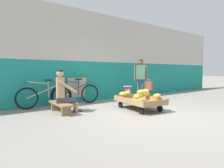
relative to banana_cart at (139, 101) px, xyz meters
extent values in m
plane|color=gray|center=(-0.14, -0.56, -0.24)|extent=(80.00, 80.00, 0.00)
cube|color=#19847A|center=(-0.14, 2.36, 0.49)|extent=(16.00, 0.30, 1.45)
cube|color=#B7B2A8|center=(-0.14, 2.36, 2.11)|extent=(16.00, 0.30, 1.80)
cube|color=#99754C|center=(0.00, 0.00, -0.01)|extent=(1.04, 1.55, 0.05)
cube|color=#99754C|center=(-0.40, 0.06, 0.07)|extent=(0.25, 1.43, 0.10)
cube|color=#99754C|center=(0.40, -0.06, 0.07)|extent=(0.25, 1.43, 0.10)
cube|color=#99754C|center=(0.10, 0.69, 0.07)|extent=(0.84, 0.16, 0.10)
cube|color=#99754C|center=(-0.10, -0.69, 0.07)|extent=(0.84, 0.16, 0.10)
cylinder|color=black|center=(-0.24, 0.54, -0.15)|extent=(0.08, 0.19, 0.18)
cylinder|color=black|center=(0.38, 0.45, -0.15)|extent=(0.08, 0.19, 0.18)
cylinder|color=black|center=(-0.38, -0.45, -0.15)|extent=(0.08, 0.19, 0.18)
cylinder|color=black|center=(0.24, -0.54, -0.15)|extent=(0.08, 0.19, 0.18)
ellipsoid|color=gold|center=(0.31, 0.04, 0.18)|extent=(0.28, 0.24, 0.13)
ellipsoid|color=gold|center=(0.00, -0.06, 0.18)|extent=(0.28, 0.24, 0.13)
ellipsoid|color=gold|center=(0.23, -0.46, 0.18)|extent=(0.26, 0.21, 0.13)
ellipsoid|color=gold|center=(0.06, 0.56, 0.18)|extent=(0.29, 0.25, 0.13)
ellipsoid|color=yellow|center=(-0.30, -0.22, 0.18)|extent=(0.27, 0.22, 0.13)
ellipsoid|color=gold|center=(-0.21, 0.46, 0.18)|extent=(0.26, 0.21, 0.13)
ellipsoid|color=gold|center=(-0.21, -0.28, 0.30)|extent=(0.28, 0.23, 0.13)
ellipsoid|color=yellow|center=(-0.02, -0.26, 0.31)|extent=(0.28, 0.23, 0.13)
cube|color=olive|center=(-1.95, 0.97, 0.00)|extent=(0.36, 1.11, 0.05)
cube|color=olive|center=(-1.93, 1.35, -0.13)|extent=(0.24, 0.09, 0.22)
cube|color=olive|center=(-1.97, 0.58, -0.13)|extent=(0.24, 0.09, 0.22)
cylinder|color=tan|center=(-1.54, 0.95, -0.11)|extent=(0.10, 0.10, 0.27)
cube|color=#4C3D2D|center=(-1.48, 0.93, -0.22)|extent=(0.24, 0.14, 0.04)
cylinder|color=#38425B|center=(-1.73, 1.00, 0.08)|extent=(0.42, 0.23, 0.13)
cylinder|color=tan|center=(-1.58, 0.78, -0.11)|extent=(0.10, 0.10, 0.27)
cube|color=#4C3D2D|center=(-1.53, 0.76, -0.22)|extent=(0.24, 0.14, 0.04)
cylinder|color=#38425B|center=(-1.78, 0.83, 0.08)|extent=(0.42, 0.23, 0.13)
cube|color=#38425B|center=(-1.95, 0.97, 0.10)|extent=(0.29, 0.33, 0.14)
cube|color=tan|center=(-1.95, 0.97, 0.43)|extent=(0.26, 0.36, 0.52)
cylinder|color=tan|center=(-1.74, 1.12, 0.46)|extent=(0.47, 0.20, 0.36)
cylinder|color=tan|center=(-1.84, 0.73, 0.46)|extent=(0.47, 0.20, 0.36)
sphere|color=tan|center=(-1.95, 0.97, 0.80)|extent=(0.19, 0.19, 0.19)
ellipsoid|color=black|center=(-1.95, 0.97, 0.86)|extent=(0.17, 0.17, 0.09)
cube|color=#19847F|center=(0.45, 0.99, -0.09)|extent=(0.36, 0.28, 0.30)
cylinder|color=#28282D|center=(0.45, 0.99, 0.07)|extent=(0.20, 0.20, 0.03)
cube|color=#C6384C|center=(0.45, 0.99, 0.21)|extent=(0.16, 0.10, 0.24)
cylinder|color=white|center=(0.45, 0.94, 0.21)|extent=(0.13, 0.01, 0.13)
cylinder|color=#B2B5BA|center=(0.45, 0.99, 0.34)|extent=(0.30, 0.30, 0.01)
torus|color=black|center=(-2.54, 1.97, 0.08)|extent=(0.64, 0.11, 0.64)
torus|color=black|center=(-1.52, 1.88, 0.08)|extent=(0.64, 0.11, 0.64)
cylinder|color=#9EA0A5|center=(-2.03, 1.92, 0.28)|extent=(1.03, 0.13, 0.43)
cylinder|color=#9EA0A5|center=(-1.93, 1.91, 0.32)|extent=(0.04, 0.04, 0.48)
cylinder|color=#9EA0A5|center=(-2.24, 1.94, 0.52)|extent=(0.62, 0.09, 0.12)
cube|color=black|center=(-1.93, 1.91, 0.59)|extent=(0.21, 0.12, 0.05)
cylinder|color=black|center=(-2.54, 1.97, 0.54)|extent=(0.07, 0.48, 0.03)
torus|color=black|center=(-1.52, 1.99, 0.08)|extent=(0.64, 0.12, 0.64)
torus|color=black|center=(-0.51, 1.87, 0.08)|extent=(0.64, 0.12, 0.64)
cylinder|color=#234299|center=(-1.01, 1.93, 0.28)|extent=(1.03, 0.15, 0.43)
cylinder|color=#234299|center=(-0.91, 1.92, 0.32)|extent=(0.04, 0.04, 0.48)
cylinder|color=#234299|center=(-1.22, 1.95, 0.52)|extent=(0.61, 0.10, 0.12)
cube|color=black|center=(-0.91, 1.92, 0.59)|extent=(0.21, 0.12, 0.05)
cylinder|color=black|center=(-1.52, 1.99, 0.54)|extent=(0.08, 0.48, 0.03)
cube|color=#C6B289|center=(-0.89, 2.17, 0.20)|extent=(0.70, 0.23, 0.88)
cylinder|color=#38425B|center=(1.28, 1.07, 0.16)|extent=(0.10, 0.10, 0.80)
cylinder|color=#38425B|center=(1.16, 1.18, 0.16)|extent=(0.10, 0.10, 0.80)
cube|color=#427A56|center=(1.22, 1.13, 0.82)|extent=(0.37, 0.37, 0.52)
cylinder|color=brown|center=(1.37, 0.98, 0.80)|extent=(0.07, 0.07, 0.56)
cylinder|color=brown|center=(1.07, 1.27, 0.80)|extent=(0.07, 0.07, 0.56)
sphere|color=brown|center=(1.22, 1.13, 1.19)|extent=(0.19, 0.19, 0.19)
ellipsoid|color=black|center=(1.22, 1.13, 1.25)|extent=(0.17, 0.17, 0.09)
cylinder|color=#38425B|center=(1.20, 0.66, -0.02)|extent=(0.06, 0.06, 0.44)
cylinder|color=#38425B|center=(1.14, 0.72, -0.02)|extent=(0.06, 0.06, 0.44)
cube|color=#B24C42|center=(1.17, 0.69, 0.35)|extent=(0.20, 0.20, 0.29)
cylinder|color=brown|center=(1.25, 0.61, 0.34)|extent=(0.04, 0.04, 0.31)
cylinder|color=brown|center=(1.08, 0.77, 0.34)|extent=(0.04, 0.04, 0.31)
sphere|color=brown|center=(1.17, 0.69, 0.56)|extent=(0.11, 0.11, 0.11)
ellipsoid|color=black|center=(1.17, 0.69, 0.59)|extent=(0.10, 0.10, 0.05)
camera|label=1|loc=(-3.91, -3.82, 0.86)|focal=30.68mm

